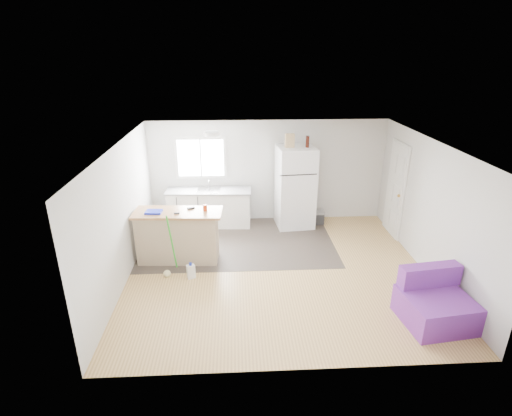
{
  "coord_description": "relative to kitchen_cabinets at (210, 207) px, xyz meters",
  "views": [
    {
      "loc": [
        -0.76,
        -6.5,
        3.89
      ],
      "look_at": [
        -0.37,
        0.7,
        1.0
      ],
      "focal_mm": 28.0,
      "sensor_mm": 36.0,
      "label": 1
    }
  ],
  "objects": [
    {
      "name": "room",
      "position": [
        1.38,
        -2.2,
        0.76
      ],
      "size": [
        5.51,
        5.01,
        2.41
      ],
      "color": "#AE8249",
      "rests_on": "ground"
    },
    {
      "name": "vinyl_zone",
      "position": [
        0.66,
        -0.95,
        -0.44
      ],
      "size": [
        4.05,
        2.5,
        0.0
      ],
      "primitive_type": "cube",
      "color": "#362E29",
      "rests_on": "floor"
    },
    {
      "name": "window",
      "position": [
        -0.17,
        0.29,
        1.11
      ],
      "size": [
        1.18,
        0.06,
        0.98
      ],
      "color": "white",
      "rests_on": "back_wall"
    },
    {
      "name": "interior_door",
      "position": [
        4.11,
        -0.65,
        0.57
      ],
      "size": [
        0.11,
        0.92,
        2.1
      ],
      "color": "white",
      "rests_on": "right_wall"
    },
    {
      "name": "ceiling_fixture",
      "position": [
        0.18,
        -1.0,
        1.92
      ],
      "size": [
        0.3,
        0.3,
        0.07
      ],
      "primitive_type": "cylinder",
      "color": "white",
      "rests_on": "ceiling"
    },
    {
      "name": "kitchen_cabinets",
      "position": [
        0.0,
        0.0,
        0.0
      ],
      "size": [
        1.97,
        0.7,
        1.14
      ],
      "rotation": [
        0.0,
        0.0,
        -0.05
      ],
      "color": "white",
      "rests_on": "floor"
    },
    {
      "name": "peninsula",
      "position": [
        -0.51,
        -1.66,
        0.08
      ],
      "size": [
        1.7,
        0.73,
        1.02
      ],
      "rotation": [
        0.0,
        0.0,
        -0.06
      ],
      "color": "tan",
      "rests_on": "floor"
    },
    {
      "name": "refrigerator",
      "position": [
        1.98,
        -0.1,
        0.49
      ],
      "size": [
        0.9,
        0.86,
        1.87
      ],
      "rotation": [
        0.0,
        0.0,
        0.1
      ],
      "color": "white",
      "rests_on": "floor"
    },
    {
      "name": "cooler",
      "position": [
        2.5,
        -0.06,
        -0.28
      ],
      "size": [
        0.43,
        0.3,
        0.32
      ],
      "rotation": [
        0.0,
        0.0,
        -0.05
      ],
      "color": "#29292C",
      "rests_on": "floor"
    },
    {
      "name": "purple_seat",
      "position": [
        3.6,
        -3.78,
        -0.15
      ],
      "size": [
        1.07,
        1.02,
        0.79
      ],
      "rotation": [
        0.0,
        0.0,
        0.13
      ],
      "color": "purple",
      "rests_on": "floor"
    },
    {
      "name": "cleaner_jug",
      "position": [
        -0.22,
        -2.36,
        -0.31
      ],
      "size": [
        0.17,
        0.15,
        0.31
      ],
      "rotation": [
        0.0,
        0.0,
        0.39
      ],
      "color": "white",
      "rests_on": "floor"
    },
    {
      "name": "mop",
      "position": [
        -0.63,
        -2.26,
        -0.21
      ],
      "size": [
        0.23,
        0.35,
        1.23
      ],
      "rotation": [
        0.0,
        0.0,
        -0.19
      ],
      "color": "green",
      "rests_on": "floor"
    },
    {
      "name": "red_cup",
      "position": [
        0.03,
        -1.64,
        0.64
      ],
      "size": [
        0.1,
        0.1,
        0.12
      ],
      "primitive_type": "cylinder",
      "rotation": [
        0.0,
        0.0,
        0.36
      ],
      "color": "#B92F0B",
      "rests_on": "peninsula"
    },
    {
      "name": "blue_tray",
      "position": [
        -0.92,
        -1.7,
        0.6
      ],
      "size": [
        0.32,
        0.24,
        0.04
      ],
      "primitive_type": "cube",
      "rotation": [
        0.0,
        0.0,
        -0.08
      ],
      "color": "#1423C3",
      "rests_on": "peninsula"
    },
    {
      "name": "tool_a",
      "position": [
        -0.25,
        -1.54,
        0.6
      ],
      "size": [
        0.15,
        0.1,
        0.03
      ],
      "primitive_type": "cube",
      "rotation": [
        0.0,
        0.0,
        0.39
      ],
      "color": "black",
      "rests_on": "peninsula"
    },
    {
      "name": "tool_b",
      "position": [
        -0.49,
        -1.78,
        0.59
      ],
      "size": [
        0.1,
        0.05,
        0.03
      ],
      "primitive_type": "cube",
      "rotation": [
        0.0,
        0.0,
        0.15
      ],
      "color": "black",
      "rests_on": "peninsula"
    },
    {
      "name": "cardboard_box",
      "position": [
        1.82,
        -0.14,
        1.58
      ],
      "size": [
        0.21,
        0.12,
        0.3
      ],
      "primitive_type": "cube",
      "rotation": [
        0.0,
        0.0,
        0.09
      ],
      "color": "tan",
      "rests_on": "refrigerator"
    },
    {
      "name": "bottle_left",
      "position": [
        2.21,
        -0.16,
        1.55
      ],
      "size": [
        0.07,
        0.07,
        0.25
      ],
      "primitive_type": "cylinder",
      "rotation": [
        0.0,
        0.0,
        -0.01
      ],
      "color": "#3A120A",
      "rests_on": "refrigerator"
    },
    {
      "name": "bottle_right",
      "position": [
        2.21,
        -0.13,
        1.55
      ],
      "size": [
        0.08,
        0.08,
        0.25
      ],
      "primitive_type": "cylinder",
      "rotation": [
        0.0,
        0.0,
        -0.23
      ],
      "color": "#3A120A",
      "rests_on": "refrigerator"
    }
  ]
}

